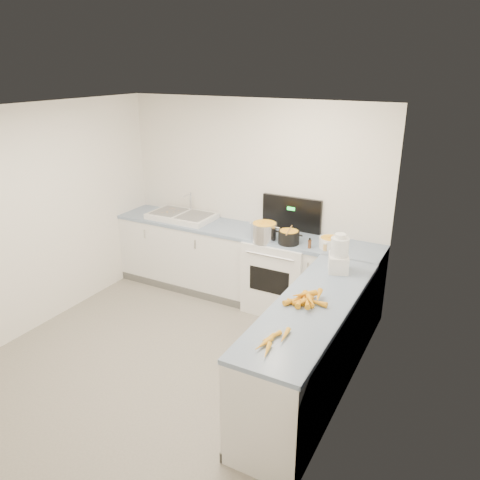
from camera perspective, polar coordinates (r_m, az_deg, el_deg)
The scene contains 19 objects.
floor at distance 4.99m, azimuth -9.36°, elevation -14.82°, with size 3.50×4.00×0.00m, color gray, non-canonical shape.
ceiling at distance 4.09m, azimuth -11.45°, elevation 15.06°, with size 3.50×4.00×0.00m, color white, non-canonical shape.
wall_back at distance 5.99m, azimuth 1.54°, elevation 4.96°, with size 3.50×2.50×0.00m, color white, non-canonical shape.
wall_left at distance 5.60m, azimuth -24.58°, elevation 1.91°, with size 4.00×2.50×0.00m, color white, non-canonical shape.
wall_right at distance 3.64m, azimuth 12.09°, elevation -6.29°, with size 4.00×2.50×0.00m, color white, non-canonical shape.
counter_back at distance 6.00m, azimuth 0.18°, elevation -2.91°, with size 3.50×0.62×0.94m.
counter_right at distance 4.36m, azimuth 8.61°, elevation -13.05°, with size 0.62×2.20×0.94m.
stove at distance 5.77m, azimuth 4.95°, elevation -3.95°, with size 0.76×0.65×1.36m.
sink at distance 6.27m, azimuth -7.10°, elevation 2.93°, with size 0.86×0.52×0.31m.
steel_pot at distance 5.46m, azimuth 2.98°, elevation 0.97°, with size 0.30×0.30×0.22m, color silver.
black_pot at distance 5.37m, azimuth 5.97°, elevation 0.24°, with size 0.24×0.24×0.17m, color black.
wooden_spoon at distance 5.34m, azimuth 6.01°, elevation 1.21°, with size 0.01×0.01×0.34m, color #AD7A47.
mixing_bowl at distance 5.33m, azimuth 10.91°, elevation -0.30°, with size 0.25×0.25×0.11m, color white.
extract_bottle at distance 5.27m, azimuth 8.48°, elevation -0.49°, with size 0.04×0.04×0.10m, color #593319.
spice_jar at distance 5.24m, azimuth 10.33°, elevation -0.86°, with size 0.05×0.05×0.08m, color #E5B266.
food_processor at distance 4.70m, azimuth 11.98°, elevation -1.84°, with size 0.26×0.28×0.39m.
carrot_pile at distance 4.08m, azimuth 7.90°, elevation -7.23°, with size 0.36×0.35×0.10m.
peeled_carrots at distance 3.53m, azimuth 3.82°, elevation -12.18°, with size 0.17×0.42×0.04m.
peelings at distance 6.37m, azimuth -8.35°, elevation 3.54°, with size 0.19×0.24×0.01m.
Camera 1 is at (2.58, -3.15, 2.88)m, focal length 35.00 mm.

